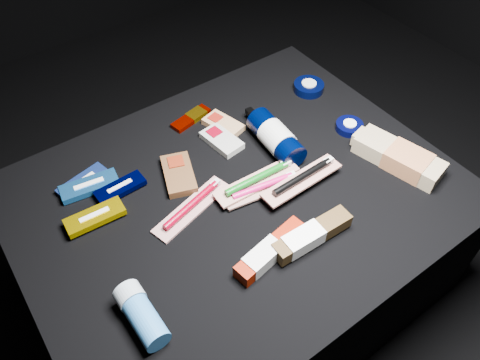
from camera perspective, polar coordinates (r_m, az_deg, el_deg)
ground at (r=1.41m, az=-0.26°, el=-11.93°), size 3.00×3.00×0.00m
cloth_table at (r=1.24m, az=-0.30°, el=-7.35°), size 0.98×0.78×0.40m
luna_bar_0 at (r=1.15m, az=-18.57°, el=-0.27°), size 0.13×0.07×0.02m
luna_bar_1 at (r=1.13m, az=-17.87°, el=-0.69°), size 0.14×0.07×0.02m
luna_bar_2 at (r=1.11m, az=-14.39°, el=-0.94°), size 0.12×0.05×0.02m
luna_bar_3 at (r=1.06m, az=-17.26°, el=-4.31°), size 0.13×0.06×0.02m
clif_bar_0 at (r=1.11m, az=-7.53°, el=0.88°), size 0.11×0.14×0.02m
clif_bar_1 at (r=1.19m, az=-2.39°, el=4.98°), size 0.07×0.12×0.02m
clif_bar_2 at (r=1.23m, az=-2.21°, el=6.86°), size 0.08×0.11×0.02m
power_bar at (r=1.26m, az=-5.78°, el=7.65°), size 0.12×0.06×0.01m
lotion_bottle at (r=1.16m, az=4.38°, el=5.18°), size 0.08×0.22×0.07m
cream_tin_upper at (r=1.36m, az=8.37°, el=11.16°), size 0.08×0.08×0.03m
cream_tin_lower at (r=1.25m, az=13.18°, el=6.39°), size 0.07×0.07×0.02m
bodywash_bottle at (r=1.19m, az=18.91°, el=2.58°), size 0.12×0.23×0.05m
deodorant_stick at (r=0.90m, az=-11.96°, el=-15.71°), size 0.05×0.13×0.05m
toothbrush_pack_0 at (r=1.05m, az=-5.82°, el=-3.14°), size 0.21×0.10×0.02m
toothbrush_pack_1 at (r=1.07m, az=2.89°, el=-0.90°), size 0.20×0.08×0.02m
toothbrush_pack_2 at (r=1.07m, az=2.22°, el=0.06°), size 0.21×0.06×0.02m
toothbrush_pack_3 at (r=1.08m, az=7.68°, el=0.24°), size 0.21×0.05×0.02m
toothpaste_carton_red at (r=0.96m, az=3.47°, el=-8.84°), size 0.18×0.07×0.04m
toothpaste_carton_green at (r=0.99m, az=8.41°, el=-6.83°), size 0.19×0.05×0.04m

